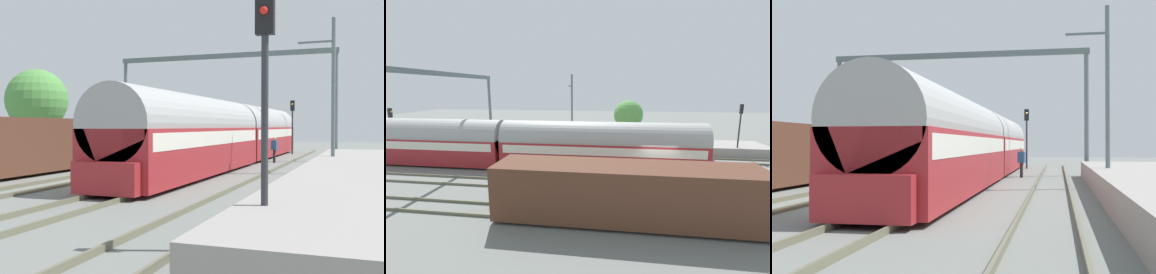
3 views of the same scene
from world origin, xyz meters
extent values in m
plane|color=slate|center=(0.00, 0.00, 0.00)|extent=(120.00, 120.00, 0.00)
cube|color=#65634E|center=(-5.40, 0.00, 0.08)|extent=(0.08, 60.00, 0.16)
cube|color=#65634E|center=(-2.76, 0.00, 0.08)|extent=(0.08, 60.00, 0.16)
cube|color=#65634E|center=(-1.32, 0.00, 0.08)|extent=(0.08, 60.00, 0.16)
cube|color=#65634E|center=(1.32, 0.00, 0.08)|extent=(0.08, 60.00, 0.16)
cube|color=#65634E|center=(2.76, 0.00, 0.08)|extent=(0.08, 60.00, 0.16)
cube|color=#65634E|center=(5.40, 0.00, 0.08)|extent=(0.08, 60.00, 0.16)
cube|color=#65634E|center=(6.84, 0.00, 0.08)|extent=(0.08, 60.00, 0.16)
cube|color=gray|center=(9.94, 2.00, 0.45)|extent=(4.40, 28.00, 0.90)
cube|color=maroon|center=(2.04, 4.30, 1.26)|extent=(2.90, 16.00, 2.20)
cube|color=silver|center=(2.04, 4.30, 1.89)|extent=(2.93, 15.36, 0.64)
cylinder|color=#9F9F9F|center=(2.04, 4.30, 2.56)|extent=(2.84, 16.00, 2.84)
cube|color=maroon|center=(2.04, 20.65, 1.26)|extent=(2.90, 16.00, 2.20)
cube|color=silver|center=(2.04, 20.65, 1.89)|extent=(2.93, 15.36, 0.64)
cylinder|color=#9F9F9F|center=(2.04, 20.65, 2.56)|extent=(2.84, 16.00, 2.84)
cube|color=maroon|center=(2.04, -3.95, 0.71)|extent=(2.40, 0.50, 1.10)
cube|color=#563323|center=(-6.12, 2.65, 1.51)|extent=(2.80, 13.00, 2.70)
cube|color=black|center=(-6.12, 2.65, 0.21)|extent=(2.52, 11.96, 0.10)
cylinder|color=#282828|center=(4.30, 14.22, 0.42)|extent=(0.23, 0.23, 0.85)
cube|color=#285684|center=(4.30, 14.22, 1.17)|extent=(0.46, 0.36, 0.64)
sphere|color=tan|center=(4.30, 14.22, 1.61)|extent=(0.24, 0.24, 0.24)
cylinder|color=#2D2D33|center=(8.32, -8.62, 2.11)|extent=(0.14, 0.14, 4.21)
cube|color=black|center=(8.32, -8.62, 4.66)|extent=(0.36, 0.20, 0.90)
sphere|color=red|center=(8.32, -8.74, 4.65)|extent=(0.16, 0.16, 0.16)
cylinder|color=#2D2D33|center=(3.96, 24.76, 1.90)|extent=(0.14, 0.14, 3.81)
cube|color=black|center=(3.96, 24.76, 4.26)|extent=(0.36, 0.20, 0.90)
sphere|color=yellow|center=(3.96, 24.64, 4.37)|extent=(0.16, 0.16, 0.16)
cylinder|color=slate|center=(-8.12, 16.57, 3.75)|extent=(0.28, 0.28, 7.50)
cylinder|color=slate|center=(8.12, 16.57, 3.75)|extent=(0.28, 0.28, 7.50)
cube|color=slate|center=(0.00, 16.57, 7.68)|extent=(16.64, 0.24, 0.36)
cylinder|color=slate|center=(8.52, 7.72, 4.00)|extent=(0.20, 0.20, 8.00)
cube|color=slate|center=(7.62, 7.72, 6.80)|extent=(1.80, 0.10, 0.10)
cylinder|color=#4C3826|center=(-14.57, 13.75, 1.34)|extent=(0.36, 0.36, 2.69)
sphere|color=#4F9143|center=(-14.57, 13.75, 4.53)|extent=(4.91, 4.91, 4.91)
camera|label=1|loc=(10.20, -17.84, 2.44)|focal=44.90mm
camera|label=2|loc=(-18.80, 3.22, 6.56)|focal=24.82mm
camera|label=3|loc=(6.38, -14.52, 1.94)|focal=46.18mm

